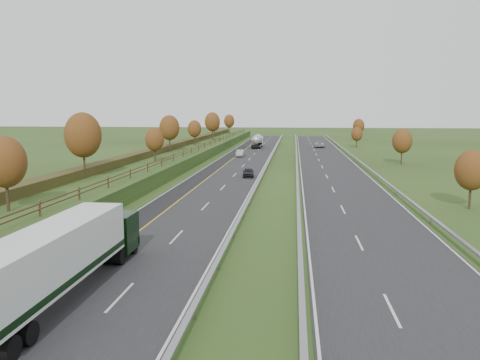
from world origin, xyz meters
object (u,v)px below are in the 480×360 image
Objects in this scene: car_small_far at (258,139)px; car_dark_near at (248,172)px; road_tanker at (257,141)px; car_oncoming at (319,144)px; box_lorry at (63,256)px; car_silver_mid at (240,153)px.

car_dark_near is at bearing -87.83° from car_small_far.
road_tanker is 1.99× the size of car_oncoming.
box_lorry is at bearing -91.10° from road_tanker.
car_dark_near is at bearing 78.75° from car_oncoming.
road_tanker is 25.69m from car_silver_mid.
box_lorry is 1.45× the size of road_tanker.
box_lorry is at bearing -91.26° from car_small_far.
box_lorry is 3.72× the size of car_silver_mid.
road_tanker is at bearing 10.36° from car_oncoming.
box_lorry reaches higher than car_dark_near.
car_oncoming is at bearing 8.73° from road_tanker.
car_oncoming is (18.25, 28.17, 0.06)m from car_silver_mid.
road_tanker is at bearing 88.90° from box_lorry.
box_lorry is 3.64× the size of car_small_far.
car_small_far is (-0.02, 132.15, -1.64)m from box_lorry.
car_small_far is at bearing 88.90° from car_dark_near.
car_oncoming is (13.47, 58.88, 0.10)m from car_dark_near.
road_tanker reaches higher than car_dark_near.
road_tanker is 2.80× the size of car_dark_near.
box_lorry reaches higher than car_small_far.
car_silver_mid is at bearing 94.30° from car_dark_near.
car_silver_mid is 54.73m from car_small_far.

